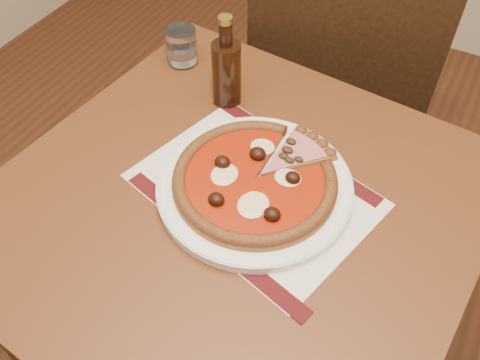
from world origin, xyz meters
The scene contains 8 objects.
table centered at (-0.75, 1.15, 0.65)m, with size 0.88×0.88×0.75m.
chair_far centered at (-0.77, 1.79, 0.55)m, with size 0.53×0.53×0.97m.
placemat centered at (-0.73, 1.18, 0.75)m, with size 0.40×0.29×0.00m, color white.
plate centered at (-0.73, 1.18, 0.76)m, with size 0.34×0.34×0.02m, color white.
pizza centered at (-0.73, 1.18, 0.78)m, with size 0.29×0.29×0.04m.
ham_slice centered at (-0.67, 1.27, 0.78)m, with size 0.10×0.15×0.02m.
water_glass centered at (-1.04, 1.44, 0.79)m, with size 0.07×0.07×0.08m, color white.
bottle centered at (-0.89, 1.37, 0.83)m, with size 0.06×0.06×0.19m.
Camera 1 is at (-0.48, 0.66, 1.44)m, focal length 38.00 mm.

